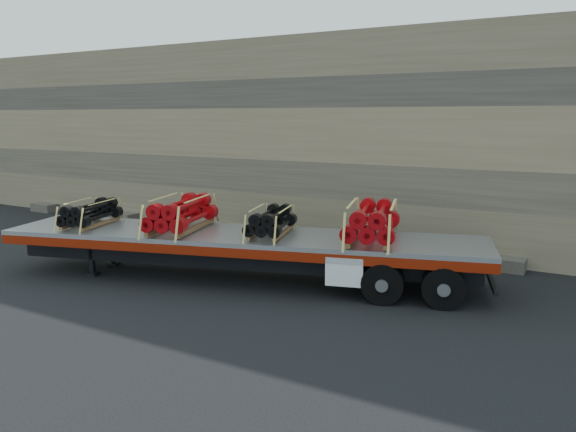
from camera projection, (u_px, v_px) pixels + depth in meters
name	position (u px, v px, depth m)	size (l,w,h in m)	color
ground	(206.00, 275.00, 15.45)	(120.00, 120.00, 0.00)	black
rock_wall	(315.00, 139.00, 20.38)	(44.00, 3.00, 7.00)	#7A6B54
trailer	(240.00, 257.00, 14.93)	(12.77, 2.46, 1.28)	#ACAEB3
bundle_front	(91.00, 214.00, 15.81)	(0.94, 1.88, 0.67)	black
bundle_midfront	(181.00, 215.00, 15.14)	(1.21, 2.42, 0.86)	#A8080D
bundle_midrear	(271.00, 222.00, 14.56)	(0.95, 1.90, 0.67)	black
bundle_rear	(372.00, 223.00, 13.93)	(1.24, 2.48, 0.88)	#A8080D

